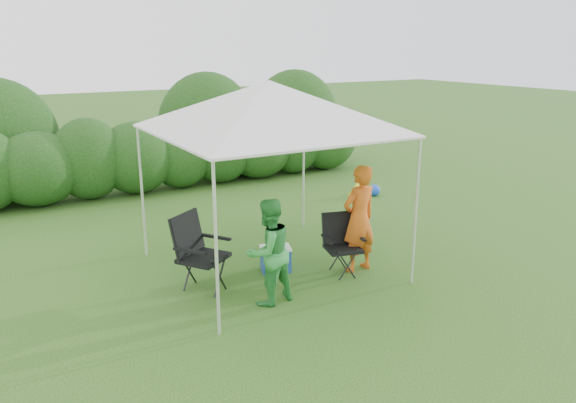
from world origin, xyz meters
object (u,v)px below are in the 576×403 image
chair_left (197,248)px  man (359,219)px  canopy (269,107)px  cooler (276,259)px  woman (269,252)px  chair_right (341,240)px

chair_left → man: (2.35, -0.56, 0.20)m
chair_left → man: 2.42m
canopy → man: canopy is taller
man → cooler: 1.39m
canopy → man: (1.11, -0.72, -1.65)m
chair_left → woman: (0.66, -0.87, 0.10)m
chair_right → cooler: size_ratio=1.69×
canopy → chair_right: (0.84, -0.66, -1.95)m
cooler → chair_right: bearing=-13.4°
man → chair_right: bearing=-19.7°
man → cooler: bearing=-34.2°
canopy → chair_right: canopy is taller
chair_right → chair_left: bearing=-178.2°
chair_right → man: 0.41m
canopy → chair_left: size_ratio=2.85×
cooler → woman: bearing=-104.5°
canopy → man: size_ratio=1.90×
canopy → chair_left: bearing=-172.5°
chair_left → woman: woman is taller
chair_right → cooler: bearing=162.8°
man → cooler: size_ratio=3.05×
chair_right → chair_left: (-2.08, 0.49, 0.10)m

